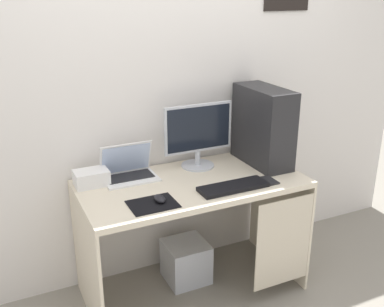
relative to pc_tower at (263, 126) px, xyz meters
name	(u,v)px	position (x,y,z in m)	size (l,w,h in m)	color
ground_plane	(192,288)	(-0.56, -0.08, -1.04)	(8.00, 8.00, 0.00)	gray
wall_back	(167,85)	(-0.55, 0.30, 0.27)	(4.00, 0.05, 2.60)	silver
desk	(195,206)	(-0.54, -0.09, -0.42)	(1.37, 0.68, 0.78)	beige
pc_tower	(263,126)	(0.00, 0.00, 0.00)	(0.21, 0.47, 0.51)	#232326
monitor	(198,135)	(-0.42, 0.12, -0.04)	(0.47, 0.22, 0.42)	#B7BCC6
laptop	(129,171)	(-0.89, 0.13, -0.21)	(0.33, 0.22, 0.22)	white
projector	(91,178)	(-1.12, 0.12, -0.21)	(0.20, 0.14, 0.09)	white
keyboard	(233,187)	(-0.39, -0.29, -0.24)	(0.42, 0.14, 0.02)	black
mousepad	(153,204)	(-0.89, -0.28, -0.25)	(0.26, 0.20, 0.01)	black
mouse_left	(160,199)	(-0.84, -0.27, -0.23)	(0.06, 0.10, 0.03)	black
cell_phone	(269,180)	(-0.13, -0.29, -0.25)	(0.07, 0.13, 0.01)	#232326
subwoofer	(186,261)	(-0.55, 0.03, -0.90)	(0.28, 0.28, 0.28)	#B7BCC6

